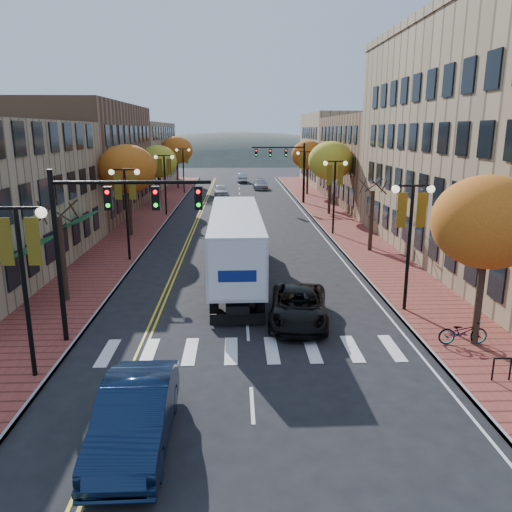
{
  "coord_description": "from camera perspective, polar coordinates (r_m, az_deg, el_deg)",
  "views": [
    {
      "loc": [
        -0.44,
        -16.09,
        8.42
      ],
      "look_at": [
        0.54,
        8.47,
        2.2
      ],
      "focal_mm": 35.0,
      "sensor_mm": 36.0,
      "label": 1
    }
  ],
  "objects": [
    {
      "name": "building_left_far",
      "position": [
        78.93,
        -14.66,
        11.08
      ],
      "size": [
        12.0,
        26.0,
        9.5
      ],
      "primitive_type": "cube",
      "color": "#9E8966",
      "rests_on": "ground"
    },
    {
      "name": "tree_left_c",
      "position": [
        56.84,
        -11.12,
        10.54
      ],
      "size": [
        4.16,
        4.16,
        6.69
      ],
      "color": "#382619",
      "rests_on": "sidewalk_left"
    },
    {
      "name": "tree_left_a",
      "position": [
        26.3,
        -21.2,
        -0.35
      ],
      "size": [
        0.28,
        0.28,
        4.2
      ],
      "color": "#382619",
      "rests_on": "sidewalk_left"
    },
    {
      "name": "building_right_mid",
      "position": [
        61.19,
        16.03,
        10.46
      ],
      "size": [
        15.0,
        24.0,
        10.0
      ],
      "primitive_type": "cube",
      "color": "brown",
      "rests_on": "ground"
    },
    {
      "name": "sidewalk_left",
      "position": [
        50.04,
        -12.13,
        4.28
      ],
      "size": [
        4.0,
        85.0,
        0.15
      ],
      "primitive_type": "cube",
      "color": "brown",
      "rests_on": "ground"
    },
    {
      "name": "navy_sedan",
      "position": [
        14.61,
        -13.65,
        -17.31
      ],
      "size": [
        1.92,
        5.35,
        1.76
      ],
      "primitive_type": "imported",
      "rotation": [
        0.0,
        0.0,
        0.01
      ],
      "color": "#0C1A33",
      "rests_on": "ground"
    },
    {
      "name": "semi_truck",
      "position": [
        28.79,
        -2.37,
        2.08
      ],
      "size": [
        2.79,
        16.32,
        4.07
      ],
      "rotation": [
        0.0,
        0.0,
        0.01
      ],
      "color": "black",
      "rests_on": "ground"
    },
    {
      "name": "lamp_right_c",
      "position": [
        58.77,
        5.58,
        10.11
      ],
      "size": [
        1.96,
        0.36,
        6.05
      ],
      "color": "black",
      "rests_on": "ground"
    },
    {
      "name": "lamp_left_d",
      "position": [
        68.58,
        -8.32,
        10.6
      ],
      "size": [
        1.96,
        0.36,
        6.05
      ],
      "color": "black",
      "rests_on": "ground"
    },
    {
      "name": "car_far_oncoming",
      "position": [
        83.56,
        -1.64,
        8.93
      ],
      "size": [
        1.78,
        4.61,
        1.5
      ],
      "primitive_type": "imported",
      "rotation": [
        0.0,
        0.0,
        3.19
      ],
      "color": "#B0B0B8",
      "rests_on": "ground"
    },
    {
      "name": "tree_right_b",
      "position": [
        35.91,
        13.04,
        3.94
      ],
      "size": [
        0.28,
        0.28,
        4.2
      ],
      "color": "#382619",
      "rests_on": "sidewalk_right"
    },
    {
      "name": "ground",
      "position": [
        18.16,
        -0.64,
        -13.41
      ],
      "size": [
        200.0,
        200.0,
        0.0
      ],
      "primitive_type": "plane",
      "color": "black",
      "rests_on": "ground"
    },
    {
      "name": "tree_left_d",
      "position": [
        74.63,
        -9.05,
        11.86
      ],
      "size": [
        4.61,
        4.61,
        7.42
      ],
      "color": "#382619",
      "rests_on": "sidewalk_left"
    },
    {
      "name": "black_suv",
      "position": [
        22.54,
        4.9,
        -5.73
      ],
      "size": [
        3.17,
        5.72,
        1.51
      ],
      "primitive_type": "imported",
      "rotation": [
        0.0,
        0.0,
        -0.13
      ],
      "color": "black",
      "rests_on": "ground"
    },
    {
      "name": "tree_right_d",
      "position": [
        66.83,
        5.97,
        11.44
      ],
      "size": [
        4.35,
        4.35,
        7.0
      ],
      "color": "#382619",
      "rests_on": "sidewalk_right"
    },
    {
      "name": "tree_right_c",
      "position": [
        51.06,
        8.53,
        10.71
      ],
      "size": [
        4.48,
        4.48,
        7.21
      ],
      "color": "#382619",
      "rests_on": "sidewalk_right"
    },
    {
      "name": "lamp_right_b",
      "position": [
        41.07,
        8.98,
        8.26
      ],
      "size": [
        1.96,
        0.36,
        6.05
      ],
      "color": "black",
      "rests_on": "ground"
    },
    {
      "name": "lamp_left_b",
      "position": [
        33.11,
        -14.66,
        6.58
      ],
      "size": [
        1.96,
        0.36,
        6.05
      ],
      "color": "black",
      "rests_on": "ground"
    },
    {
      "name": "lamp_left_c",
      "position": [
        50.75,
        -10.4,
        9.31
      ],
      "size": [
        1.96,
        0.36,
        6.05
      ],
      "color": "black",
      "rests_on": "ground"
    },
    {
      "name": "traffic_mast_far",
      "position": [
        58.49,
        3.6,
        10.74
      ],
      "size": [
        6.1,
        0.34,
        7.0
      ],
      "color": "black",
      "rests_on": "ground"
    },
    {
      "name": "tree_left_b",
      "position": [
        41.1,
        -14.5,
        9.61
      ],
      "size": [
        4.48,
        4.48,
        7.21
      ],
      "color": "#382619",
      "rests_on": "sidewalk_left"
    },
    {
      "name": "car_far_silver",
      "position": [
        73.7,
        0.49,
        8.2
      ],
      "size": [
        2.07,
        4.96,
        1.43
      ],
      "primitive_type": "imported",
      "rotation": [
        0.0,
        0.0,
        0.01
      ],
      "color": "#97969D",
      "rests_on": "ground"
    },
    {
      "name": "sidewalk_right",
      "position": [
        50.2,
        8.62,
        4.47
      ],
      "size": [
        4.0,
        85.0,
        0.15
      ],
      "primitive_type": "cube",
      "color": "brown",
      "rests_on": "ground"
    },
    {
      "name": "building_left_mid",
      "position": [
        54.74,
        -20.22,
        10.29
      ],
      "size": [
        12.0,
        24.0,
        11.0
      ],
      "primitive_type": "cube",
      "color": "brown",
      "rests_on": "ground"
    },
    {
      "name": "lamp_left_a",
      "position": [
        18.05,
        -25.23,
        -0.39
      ],
      "size": [
        1.96,
        0.36,
        6.05
      ],
      "color": "black",
      "rests_on": "ground"
    },
    {
      "name": "bicycle",
      "position": [
        21.58,
        22.56,
        -8.0
      ],
      "size": [
        1.96,
        0.69,
        1.03
      ],
      "primitive_type": "imported",
      "rotation": [
        0.0,
        0.0,
        1.57
      ],
      "color": "gray",
      "rests_on": "sidewalk_right"
    },
    {
      "name": "tree_right_a",
      "position": [
        20.68,
        24.97,
        3.5
      ],
      "size": [
        4.16,
        4.16,
        6.69
      ],
      "color": "#382619",
      "rests_on": "sidewalk_right"
    },
    {
      "name": "lamp_right_a",
      "position": [
        23.83,
        17.26,
        3.59
      ],
      "size": [
        1.96,
        0.36,
        6.05
      ],
      "color": "black",
      "rests_on": "ground"
    },
    {
      "name": "traffic_mast_near",
      "position": [
        20.05,
        -16.82,
        3.55
      ],
      "size": [
        6.1,
        0.35,
        7.0
      ],
      "color": "black",
      "rests_on": "ground"
    },
    {
      "name": "building_right_far",
      "position": [
        82.35,
        11.27,
        11.9
      ],
      "size": [
        15.0,
        20.0,
        11.0
      ],
      "primitive_type": "cube",
      "color": "#9E8966",
      "rests_on": "ground"
    },
    {
      "name": "car_far_white",
      "position": [
        65.96,
        -4.03,
        7.49
      ],
      "size": [
        2.14,
        4.57,
        1.51
      ],
      "primitive_type": "imported",
      "rotation": [
        0.0,
        0.0,
        0.08
      ],
      "color": "silver",
      "rests_on": "ground"
    }
  ]
}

